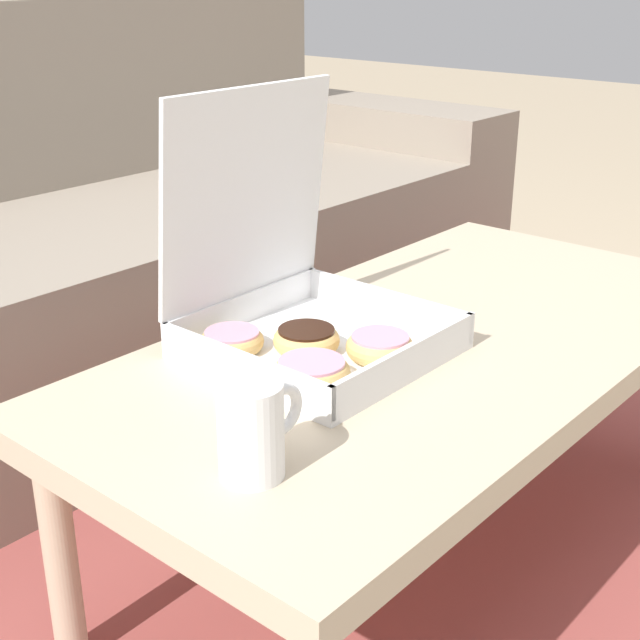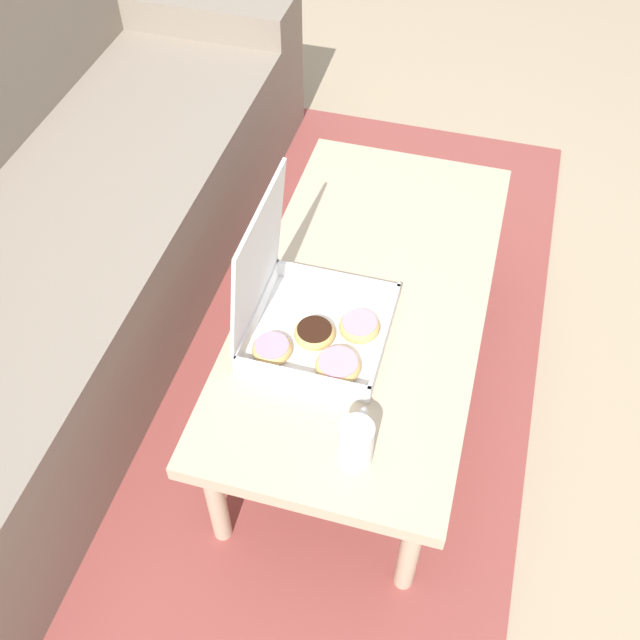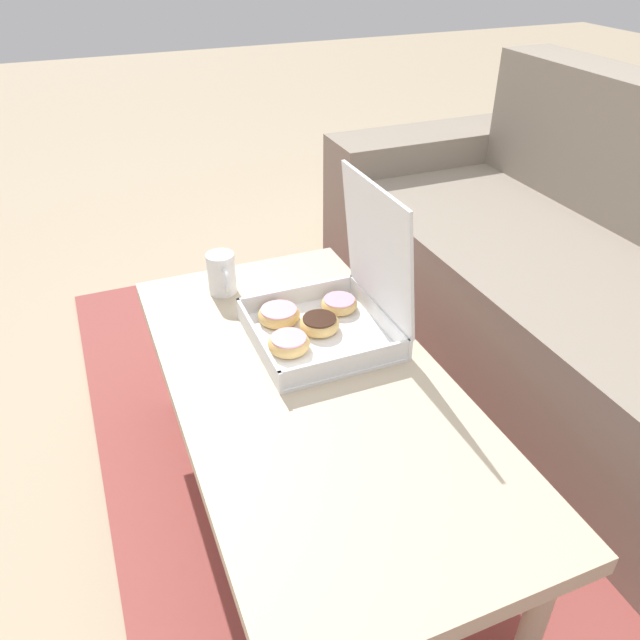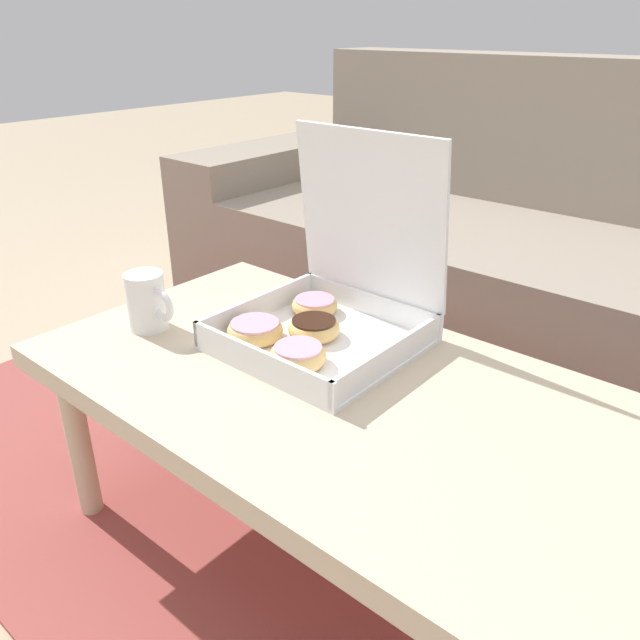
% 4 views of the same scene
% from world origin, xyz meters
% --- Properties ---
extents(ground_plane, '(12.00, 12.00, 0.00)m').
position_xyz_m(ground_plane, '(0.00, 0.00, 0.00)').
color(ground_plane, tan).
extents(area_rug, '(2.49, 1.86, 0.01)m').
position_xyz_m(area_rug, '(0.00, 0.30, 0.01)').
color(area_rug, '#994742').
rests_on(area_rug, ground_plane).
extents(coffee_table, '(1.13, 0.56, 0.39)m').
position_xyz_m(coffee_table, '(0.00, -0.16, 0.35)').
color(coffee_table, '#C6B293').
rests_on(coffee_table, ground_plane).
extents(pastry_box, '(0.31, 0.31, 0.36)m').
position_xyz_m(pastry_box, '(-0.17, -0.07, 0.45)').
color(pastry_box, white).
rests_on(pastry_box, coffee_table).
extents(coffee_mug, '(0.11, 0.07, 0.11)m').
position_xyz_m(coffee_mug, '(-0.44, -0.24, 0.44)').
color(coffee_mug, white).
rests_on(coffee_mug, coffee_table).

